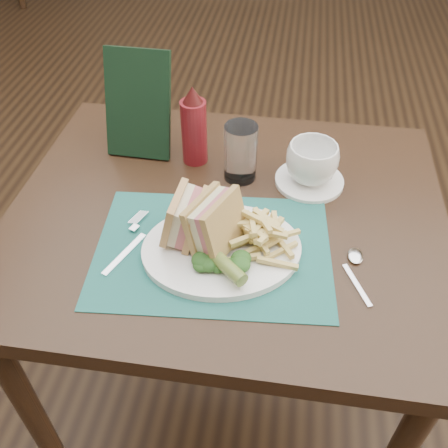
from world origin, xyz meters
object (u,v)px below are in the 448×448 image
Objects in this scene: coffee_cup at (312,163)px; drinking_glass at (241,153)px; saucer at (309,181)px; table_main at (226,318)px; plate at (222,249)px; ketchup_bottle at (194,125)px; placemat at (213,250)px; sandwich_half_a at (174,215)px; check_presenter at (138,105)px; sandwich_half_b at (206,218)px.

coffee_cup is 0.86× the size of drinking_glass.
table_main is at bearing -145.02° from saucer.
plate is 1.61× the size of ketchup_bottle.
placemat is at bearing 155.78° from plate.
sandwich_half_a is at bearing -138.68° from saucer.
saucer is 0.42m from check_presenter.
table_main is at bearing -145.02° from coffee_cup.
saucer reaches higher than placemat.
coffee_cup is (0.16, 0.24, 0.04)m from plate.
placemat is 0.29m from saucer.
table_main is at bearing -59.35° from ketchup_bottle.
sandwich_half_a is at bearing -113.81° from drinking_glass.
ketchup_bottle is at bearing 169.97° from coffee_cup.
plate is at bearing -10.44° from placemat.
table_main is 6.00× the size of saucer.
sandwich_half_b is at bearing -101.47° from table_main.
drinking_glass is (-0.15, -0.00, 0.06)m from saucer.
drinking_glass reaches higher than table_main.
drinking_glass is (0.10, 0.22, -0.00)m from sandwich_half_a.
table_main is 4.84× the size of ketchup_bottle.
saucer is 0.16m from drinking_glass.
drinking_glass is at bearing 84.66° from placemat.
plate is 2.99× the size of sandwich_half_a.
ketchup_bottle reaches higher than sandwich_half_a.
plate is at bearing -8.16° from sandwich_half_a.
drinking_glass is (0.01, 0.12, 0.44)m from table_main.
sandwich_half_a is (-0.08, -0.10, 0.44)m from table_main.
sandwich_half_b is 0.46× the size of check_presenter.
plate is 2.71× the size of sandwich_half_b.
sandwich_half_a reaches higher than plate.
saucer is at bearing 42.69° from plate.
sandwich_half_b reaches higher than coffee_cup.
check_presenter is (-0.21, 0.30, 0.04)m from sandwich_half_b.
coffee_cup is at bearing 42.69° from plate.
plate is (0.02, -0.00, 0.01)m from placemat.
sandwich_half_a is 0.54× the size of ketchup_bottle.
drinking_glass is at bearing 75.09° from plate.
check_presenter reaches higher than ketchup_bottle.
table_main is 6.92× the size of drinking_glass.
sandwich_half_a is (-0.07, 0.02, 0.07)m from placemat.
placemat is at bearing -8.43° from sandwich_half_a.
table_main is at bearing 102.20° from sandwich_half_b.
placemat is 2.96× the size of saucer.
table_main is at bearing -96.60° from drinking_glass.
sandwich_half_a is at bearing -62.16° from check_presenter.
ketchup_bottle is (-0.11, 0.05, 0.03)m from drinking_glass.
ketchup_bottle is at bearing 120.65° from table_main.
table_main is 0.58m from check_presenter.
drinking_glass reaches higher than plate.
saucer is at bearing -10.03° from ketchup_bottle.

